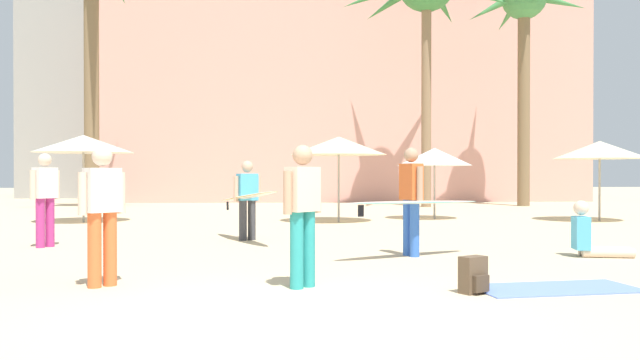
{
  "coord_description": "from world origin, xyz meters",
  "views": [
    {
      "loc": [
        -0.26,
        -6.17,
        1.35
      ],
      "look_at": [
        0.57,
        5.0,
        1.25
      ],
      "focal_mm": 36.39,
      "sensor_mm": 36.0,
      "label": 1
    }
  ],
  "objects_px": {
    "cafe_umbrella_1": "(339,146)",
    "cafe_umbrella_2": "(600,150)",
    "cafe_umbrella_0": "(83,144)",
    "backpack": "(474,276)",
    "person_mid_left": "(412,198)",
    "person_near_left": "(303,209)",
    "person_far_left": "(247,197)",
    "person_mid_right": "(591,237)",
    "beach_towel": "(556,288)",
    "person_far_right": "(102,210)",
    "palm_tree_left": "(524,21)",
    "person_near_right": "(45,196)",
    "cafe_umbrella_3": "(435,157)"
  },
  "relations": [
    {
      "from": "person_far_right",
      "to": "person_near_right",
      "type": "xyz_separation_m",
      "value": [
        -2.15,
        4.37,
        0.03
      ]
    },
    {
      "from": "cafe_umbrella_3",
      "to": "cafe_umbrella_2",
      "type": "bearing_deg",
      "value": -14.24
    },
    {
      "from": "beach_towel",
      "to": "backpack",
      "type": "height_order",
      "value": "backpack"
    },
    {
      "from": "cafe_umbrella_3",
      "to": "person_mid_left",
      "type": "relative_size",
      "value": 0.89
    },
    {
      "from": "cafe_umbrella_0",
      "to": "backpack",
      "type": "xyz_separation_m",
      "value": [
        7.54,
        -11.4,
        -2.0
      ]
    },
    {
      "from": "person_far_right",
      "to": "person_near_right",
      "type": "distance_m",
      "value": 4.87
    },
    {
      "from": "person_mid_right",
      "to": "person_near_right",
      "type": "relative_size",
      "value": 0.56
    },
    {
      "from": "person_far_right",
      "to": "beach_towel",
      "type": "bearing_deg",
      "value": 41.91
    },
    {
      "from": "palm_tree_left",
      "to": "person_far_left",
      "type": "relative_size",
      "value": 3.35
    },
    {
      "from": "cafe_umbrella_1",
      "to": "beach_towel",
      "type": "distance_m",
      "value": 11.08
    },
    {
      "from": "cafe_umbrella_0",
      "to": "person_mid_right",
      "type": "xyz_separation_m",
      "value": [
        10.47,
        -8.34,
        -1.88
      ]
    },
    {
      "from": "cafe_umbrella_0",
      "to": "cafe_umbrella_3",
      "type": "height_order",
      "value": "cafe_umbrella_0"
    },
    {
      "from": "person_mid_left",
      "to": "person_far_right",
      "type": "xyz_separation_m",
      "value": [
        -4.31,
        -2.48,
        -0.03
      ]
    },
    {
      "from": "person_near_right",
      "to": "cafe_umbrella_0",
      "type": "bearing_deg",
      "value": 135.99
    },
    {
      "from": "cafe_umbrella_1",
      "to": "person_mid_right",
      "type": "height_order",
      "value": "cafe_umbrella_1"
    },
    {
      "from": "person_mid_left",
      "to": "person_near_left",
      "type": "bearing_deg",
      "value": -146.11
    },
    {
      "from": "person_mid_right",
      "to": "person_near_right",
      "type": "bearing_deg",
      "value": 179.46
    },
    {
      "from": "cafe_umbrella_2",
      "to": "person_mid_right",
      "type": "relative_size",
      "value": 2.67
    },
    {
      "from": "person_far_left",
      "to": "person_mid_right",
      "type": "xyz_separation_m",
      "value": [
        5.71,
        -2.95,
        -0.57
      ]
    },
    {
      "from": "cafe_umbrella_1",
      "to": "cafe_umbrella_2",
      "type": "bearing_deg",
      "value": -1.01
    },
    {
      "from": "cafe_umbrella_3",
      "to": "person_far_left",
      "type": "bearing_deg",
      "value": -131.88
    },
    {
      "from": "cafe_umbrella_0",
      "to": "cafe_umbrella_3",
      "type": "xyz_separation_m",
      "value": [
        10.14,
        0.6,
        -0.33
      ]
    },
    {
      "from": "palm_tree_left",
      "to": "person_near_right",
      "type": "height_order",
      "value": "palm_tree_left"
    },
    {
      "from": "person_near_right",
      "to": "person_far_left",
      "type": "bearing_deg",
      "value": 49.54
    },
    {
      "from": "beach_towel",
      "to": "person_far_right",
      "type": "xyz_separation_m",
      "value": [
        -5.36,
        0.55,
        0.92
      ]
    },
    {
      "from": "cafe_umbrella_1",
      "to": "cafe_umbrella_2",
      "type": "distance_m",
      "value": 7.55
    },
    {
      "from": "person_far_right",
      "to": "person_near_left",
      "type": "xyz_separation_m",
      "value": [
        2.39,
        -0.25,
        0.01
      ]
    },
    {
      "from": "cafe_umbrella_1",
      "to": "person_far_left",
      "type": "xyz_separation_m",
      "value": [
        -2.38,
        -4.98,
        -1.26
      ]
    },
    {
      "from": "palm_tree_left",
      "to": "person_near_left",
      "type": "bearing_deg",
      "value": -118.3
    },
    {
      "from": "cafe_umbrella_3",
      "to": "person_mid_right",
      "type": "relative_size",
      "value": 2.31
    },
    {
      "from": "beach_towel",
      "to": "person_far_right",
      "type": "bearing_deg",
      "value": 174.16
    },
    {
      "from": "cafe_umbrella_2",
      "to": "person_near_right",
      "type": "relative_size",
      "value": 1.49
    },
    {
      "from": "cafe_umbrella_0",
      "to": "person_near_right",
      "type": "distance_m",
      "value": 6.49
    },
    {
      "from": "cafe_umbrella_0",
      "to": "person_mid_left",
      "type": "bearing_deg",
      "value": -47.23
    },
    {
      "from": "cafe_umbrella_2",
      "to": "person_mid_left",
      "type": "bearing_deg",
      "value": -133.17
    },
    {
      "from": "cafe_umbrella_2",
      "to": "beach_towel",
      "type": "xyz_separation_m",
      "value": [
        -6.09,
        -10.64,
        -2.04
      ]
    },
    {
      "from": "beach_towel",
      "to": "person_mid_right",
      "type": "relative_size",
      "value": 2.0
    },
    {
      "from": "cafe_umbrella_3",
      "to": "person_near_left",
      "type": "relative_size",
      "value": 1.32
    },
    {
      "from": "person_far_left",
      "to": "cafe_umbrella_3",
      "type": "bearing_deg",
      "value": 110.17
    },
    {
      "from": "backpack",
      "to": "beach_towel",
      "type": "bearing_deg",
      "value": 72.01
    },
    {
      "from": "cafe_umbrella_2",
      "to": "palm_tree_left",
      "type": "bearing_deg",
      "value": 81.8
    },
    {
      "from": "backpack",
      "to": "person_far_right",
      "type": "bearing_deg",
      "value": -129.2
    },
    {
      "from": "person_mid_left",
      "to": "palm_tree_left",
      "type": "bearing_deg",
      "value": 41.94
    },
    {
      "from": "palm_tree_left",
      "to": "person_far_right",
      "type": "relative_size",
      "value": 5.85
    },
    {
      "from": "cafe_umbrella_0",
      "to": "cafe_umbrella_1",
      "type": "height_order",
      "value": "cafe_umbrella_0"
    },
    {
      "from": "cafe_umbrella_3",
      "to": "person_far_left",
      "type": "relative_size",
      "value": 0.76
    },
    {
      "from": "person_mid_left",
      "to": "person_near_left",
      "type": "relative_size",
      "value": 1.48
    },
    {
      "from": "cafe_umbrella_0",
      "to": "person_mid_left",
      "type": "height_order",
      "value": "cafe_umbrella_0"
    },
    {
      "from": "cafe_umbrella_2",
      "to": "person_far_left",
      "type": "height_order",
      "value": "cafe_umbrella_2"
    },
    {
      "from": "cafe_umbrella_0",
      "to": "person_far_left",
      "type": "height_order",
      "value": "cafe_umbrella_0"
    }
  ]
}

